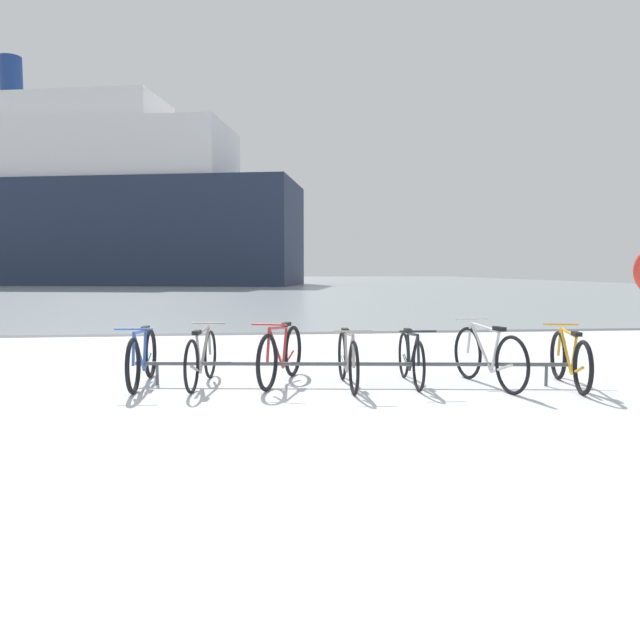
% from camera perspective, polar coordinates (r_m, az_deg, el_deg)
% --- Properties ---
extents(ground, '(80.00, 132.00, 0.08)m').
position_cam_1_polar(ground, '(57.91, -6.02, 3.30)').
color(ground, silver).
extents(bike_rack, '(5.57, 0.76, 0.31)m').
position_cam_1_polar(bike_rack, '(7.78, 2.93, -4.26)').
color(bike_rack, '#4C5156').
rests_on(bike_rack, ground).
extents(bicycle_0, '(0.46, 1.76, 0.79)m').
position_cam_1_polar(bicycle_0, '(8.10, -16.55, -3.49)').
color(bicycle_0, black).
rests_on(bicycle_0, ground).
extents(bicycle_1, '(0.46, 1.69, 0.78)m').
position_cam_1_polar(bicycle_1, '(7.93, -11.20, -3.56)').
color(bicycle_1, black).
rests_on(bicycle_1, ground).
extents(bicycle_2, '(0.72, 1.70, 0.83)m').
position_cam_1_polar(bicycle_2, '(7.92, -3.74, -3.35)').
color(bicycle_2, black).
rests_on(bicycle_2, ground).
extents(bicycle_3, '(0.46, 1.68, 0.77)m').
position_cam_1_polar(bicycle_3, '(7.68, 2.65, -3.78)').
color(bicycle_3, black).
rests_on(bicycle_3, ground).
extents(bicycle_4, '(0.46, 1.59, 0.75)m').
position_cam_1_polar(bicycle_4, '(7.94, 8.64, -3.61)').
color(bicycle_4, black).
rests_on(bicycle_4, ground).
extents(bicycle_5, '(0.46, 1.77, 0.84)m').
position_cam_1_polar(bicycle_5, '(8.02, 15.70, -3.39)').
color(bicycle_5, black).
rests_on(bicycle_5, ground).
extents(bicycle_6, '(0.53, 1.67, 0.78)m').
position_cam_1_polar(bicycle_6, '(8.32, 22.66, -3.50)').
color(bicycle_6, black).
rests_on(bicycle_6, ground).
extents(ferry_ship, '(44.43, 20.82, 22.07)m').
position_cam_1_polar(ferry_ship, '(64.33, -22.28, 9.76)').
color(ferry_ship, '#232D47').
rests_on(ferry_ship, ground).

